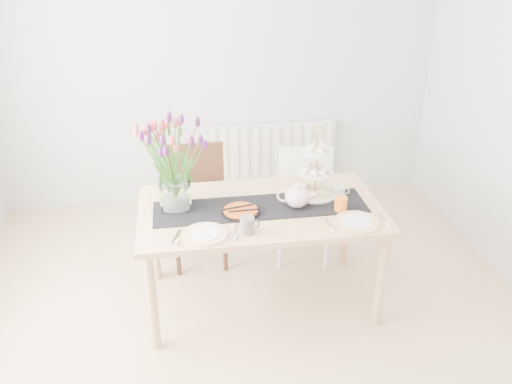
{
  "coord_description": "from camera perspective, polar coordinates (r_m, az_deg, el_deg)",
  "views": [
    {
      "loc": [
        -0.38,
        -2.53,
        2.44
      ],
      "look_at": [
        0.09,
        0.53,
        0.89
      ],
      "focal_mm": 38.0,
      "sensor_mm": 36.0,
      "label": 1
    }
  ],
  "objects": [
    {
      "name": "plate_left",
      "position": [
        3.28,
        -5.39,
        -4.44
      ],
      "size": [
        0.35,
        0.35,
        0.01
      ],
      "primitive_type": "cylinder",
      "rotation": [
        0.0,
        0.0,
        -0.32
      ],
      "color": "white",
      "rests_on": "dining_table"
    },
    {
      "name": "table_runner",
      "position": [
        3.57,
        0.47,
        -1.61
      ],
      "size": [
        1.4,
        0.35,
        0.01
      ],
      "primitive_type": "cube",
      "color": "black",
      "rests_on": "dining_table"
    },
    {
      "name": "cream_jug",
      "position": [
        3.74,
        8.77,
        0.06
      ],
      "size": [
        0.09,
        0.09,
        0.08
      ],
      "primitive_type": "cylinder",
      "rotation": [
        0.0,
        0.0,
        -0.22
      ],
      "color": "silver",
      "rests_on": "dining_table"
    },
    {
      "name": "chair_brown",
      "position": [
        4.23,
        -6.24,
        -0.31
      ],
      "size": [
        0.46,
        0.46,
        0.92
      ],
      "rotation": [
        0.0,
        0.0,
        0.02
      ],
      "color": "#3B2415",
      "rests_on": "ground"
    },
    {
      "name": "plate_right",
      "position": [
        3.44,
        10.53,
        -3.15
      ],
      "size": [
        0.29,
        0.29,
        0.01
      ],
      "primitive_type": "cylinder",
      "rotation": [
        0.0,
        0.0,
        0.01
      ],
      "color": "silver",
      "rests_on": "dining_table"
    },
    {
      "name": "room_shell",
      "position": [
        2.8,
        -0.1,
        2.58
      ],
      "size": [
        4.5,
        4.5,
        4.5
      ],
      "color": "tan",
      "rests_on": "ground"
    },
    {
      "name": "chair_white",
      "position": [
        4.29,
        5.14,
        -0.38
      ],
      "size": [
        0.51,
        0.51,
        0.87
      ],
      "rotation": [
        0.0,
        0.0,
        -0.23
      ],
      "color": "white",
      "rests_on": "ground"
    },
    {
      "name": "mug_grey",
      "position": [
        3.26,
        -0.93,
        -3.52
      ],
      "size": [
        0.1,
        0.1,
        0.1
      ],
      "primitive_type": "cylinder",
      "rotation": [
        0.0,
        0.0,
        0.09
      ],
      "color": "slate",
      "rests_on": "dining_table"
    },
    {
      "name": "tulip_vase",
      "position": [
        3.44,
        -8.8,
        4.23
      ],
      "size": [
        0.72,
        0.72,
        0.62
      ],
      "rotation": [
        0.0,
        0.0,
        -0.17
      ],
      "color": "silver",
      "rests_on": "dining_table"
    },
    {
      "name": "mug_orange",
      "position": [
        3.55,
        8.92,
        -1.27
      ],
      "size": [
        0.12,
        0.12,
        0.1
      ],
      "primitive_type": "cylinder",
      "rotation": [
        0.0,
        0.0,
        0.83
      ],
      "color": "orange",
      "rests_on": "dining_table"
    },
    {
      "name": "cake_stand",
      "position": [
        3.7,
        6.27,
        1.43
      ],
      "size": [
        0.31,
        0.31,
        0.45
      ],
      "rotation": [
        0.0,
        0.0,
        -0.3
      ],
      "color": "gold",
      "rests_on": "dining_table"
    },
    {
      "name": "teapot",
      "position": [
        3.55,
        4.34,
        -0.51
      ],
      "size": [
        0.31,
        0.27,
        0.17
      ],
      "primitive_type": null,
      "rotation": [
        0.0,
        0.0,
        -0.31
      ],
      "color": "white",
      "rests_on": "dining_table"
    },
    {
      "name": "dining_table",
      "position": [
        3.61,
        0.47,
        -2.73
      ],
      "size": [
        1.6,
        0.9,
        0.75
      ],
      "color": "tan",
      "rests_on": "ground"
    },
    {
      "name": "tart_tin",
      "position": [
        3.49,
        -1.63,
        -2.09
      ],
      "size": [
        0.25,
        0.25,
        0.03
      ],
      "rotation": [
        0.0,
        0.0,
        -0.22
      ],
      "color": "black",
      "rests_on": "dining_table"
    },
    {
      "name": "radiator",
      "position": [
        5.2,
        1.72,
        4.03
      ],
      "size": [
        1.2,
        0.08,
        0.6
      ],
      "primitive_type": "cube",
      "color": "white",
      "rests_on": "room_shell"
    }
  ]
}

